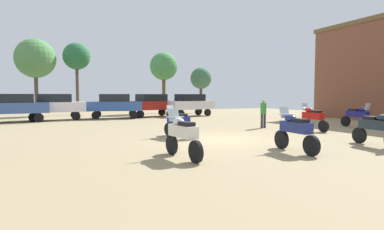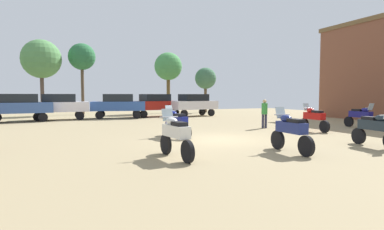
# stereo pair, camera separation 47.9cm
# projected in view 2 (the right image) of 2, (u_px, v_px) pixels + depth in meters

# --- Properties ---
(ground_plane) EXTENTS (44.00, 52.00, 0.02)m
(ground_plane) POSITION_uv_depth(u_px,v_px,m) (216.00, 140.00, 13.50)
(ground_plane) COLOR #95835F
(motorcycle_4) EXTENTS (0.62, 2.15, 1.50)m
(motorcycle_4) POSITION_uv_depth(u_px,v_px,m) (291.00, 131.00, 10.39)
(motorcycle_4) COLOR black
(motorcycle_4) RESTS_ON ground
(motorcycle_5) EXTENTS (0.62, 2.16, 1.49)m
(motorcycle_5) POSITION_uv_depth(u_px,v_px,m) (175.00, 134.00, 9.47)
(motorcycle_5) COLOR black
(motorcycle_5) RESTS_ON ground
(motorcycle_6) EXTENTS (0.62, 2.10, 1.47)m
(motorcycle_6) POSITION_uv_depth(u_px,v_px,m) (375.00, 128.00, 11.51)
(motorcycle_6) COLOR black
(motorcycle_6) RESTS_ON ground
(motorcycle_7) EXTENTS (0.62, 2.20, 1.46)m
(motorcycle_7) POSITION_uv_depth(u_px,v_px,m) (361.00, 116.00, 18.14)
(motorcycle_7) COLOR black
(motorcycle_7) RESTS_ON ground
(motorcycle_9) EXTENTS (0.77, 2.14, 1.44)m
(motorcycle_9) POSITION_uv_depth(u_px,v_px,m) (176.00, 122.00, 14.15)
(motorcycle_9) COLOR black
(motorcycle_9) RESTS_ON ground
(motorcycle_12) EXTENTS (0.62, 2.15, 1.47)m
(motorcycle_12) POSITION_uv_depth(u_px,v_px,m) (314.00, 118.00, 16.58)
(motorcycle_12) COLOR black
(motorcycle_12) RESTS_ON ground
(car_1) EXTENTS (4.58, 2.65, 2.00)m
(car_1) POSITION_uv_depth(u_px,v_px,m) (155.00, 104.00, 27.58)
(car_1) COLOR black
(car_1) RESTS_ON ground
(car_2) EXTENTS (4.46, 2.24, 2.00)m
(car_2) POSITION_uv_depth(u_px,v_px,m) (20.00, 106.00, 22.30)
(car_2) COLOR black
(car_2) RESTS_ON ground
(car_3) EXTENTS (4.57, 2.62, 2.00)m
(car_3) POSITION_uv_depth(u_px,v_px,m) (118.00, 104.00, 25.80)
(car_3) COLOR black
(car_3) RESTS_ON ground
(car_4) EXTENTS (4.57, 2.60, 2.00)m
(car_4) POSITION_uv_depth(u_px,v_px,m) (194.00, 103.00, 28.31)
(car_4) COLOR black
(car_4) RESTS_ON ground
(car_5) EXTENTS (4.30, 1.81, 2.00)m
(car_5) POSITION_uv_depth(u_px,v_px,m) (59.00, 105.00, 24.13)
(car_5) COLOR black
(car_5) RESTS_ON ground
(person_1) EXTENTS (0.43, 0.43, 1.67)m
(person_1) POSITION_uv_depth(u_px,v_px,m) (264.00, 111.00, 18.08)
(person_1) COLOR #2C2C42
(person_1) RESTS_ON ground
(tree_2) EXTENTS (2.59, 2.59, 6.98)m
(tree_2) POSITION_uv_depth(u_px,v_px,m) (82.00, 57.00, 30.65)
(tree_2) COLOR #4F3F2E
(tree_2) RESTS_ON ground
(tree_3) EXTENTS (2.93, 2.93, 6.43)m
(tree_3) POSITION_uv_depth(u_px,v_px,m) (168.00, 67.00, 33.18)
(tree_3) COLOR brown
(tree_3) RESTS_ON ground
(tree_4) EXTENTS (2.33, 2.33, 4.92)m
(tree_4) POSITION_uv_depth(u_px,v_px,m) (206.00, 79.00, 34.19)
(tree_4) COLOR #4D3B29
(tree_4) RESTS_ON ground
(tree_5) EXTENTS (3.55, 3.55, 7.02)m
(tree_5) POSITION_uv_depth(u_px,v_px,m) (41.00, 59.00, 28.80)
(tree_5) COLOR brown
(tree_5) RESTS_ON ground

